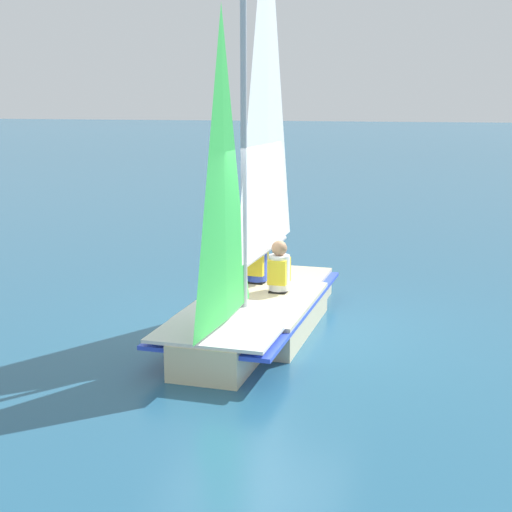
% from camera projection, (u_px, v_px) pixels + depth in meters
% --- Properties ---
extents(ground_plane, '(260.00, 260.00, 0.00)m').
position_uv_depth(ground_plane, '(256.00, 329.00, 9.81)').
color(ground_plane, '#235675').
extents(sailboat_main, '(4.45, 1.83, 6.01)m').
position_uv_depth(sailboat_main, '(256.00, 269.00, 9.66)').
color(sailboat_main, beige).
rests_on(sailboat_main, ground_plane).
extents(sailor_helm, '(0.36, 0.32, 1.16)m').
position_uv_depth(sailor_helm, '(279.00, 278.00, 10.07)').
color(sailor_helm, black).
rests_on(sailor_helm, ground_plane).
extents(sailor_crew, '(0.36, 0.32, 1.16)m').
position_uv_depth(sailor_crew, '(257.00, 270.00, 10.61)').
color(sailor_crew, black).
rests_on(sailor_crew, ground_plane).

